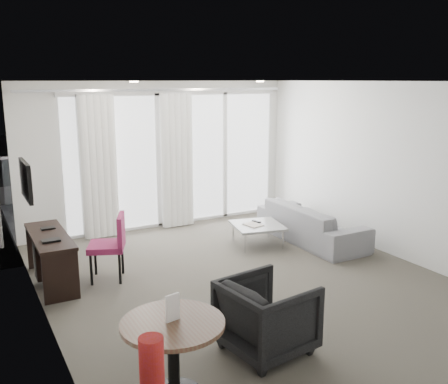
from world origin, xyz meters
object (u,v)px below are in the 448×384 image
round_table (174,360)px  rattan_chair_b (193,180)px  sofa (311,223)px  coffee_table (257,235)px  desk (51,259)px  rattan_chair_a (169,192)px  tub_armchair (267,316)px  desk_chair (106,247)px

round_table → rattan_chair_b: bearing=63.8°
sofa → coffee_table: bearing=75.3°
desk → rattan_chair_a: bearing=43.5°
coffee_table → desk: bearing=-179.7°
desk → rattan_chair_a: rattan_chair_a is taller
tub_armchair → coffee_table: bearing=-38.6°
round_table → desk_chair: bearing=85.6°
tub_armchair → coffee_table: size_ratio=1.06×
desk → coffee_table: bearing=0.3°
desk → tub_armchair: tub_armchair is taller
rattan_chair_a → rattan_chair_b: rattan_chair_a is taller
round_table → rattan_chair_a: (2.25, 5.60, 0.07)m
tub_armchair → coffee_table: 3.24m
coffee_table → rattan_chair_b: rattan_chair_b is taller
desk_chair → rattan_chair_a: (2.04, 2.81, -0.03)m
round_table → rattan_chair_b: rattan_chair_b is taller
desk_chair → sofa: bearing=22.9°
round_table → coffee_table: (2.74, 3.04, -0.17)m
round_table → tub_armchair: (1.09, 0.25, 0.02)m
round_table → sofa: size_ratio=0.41×
tub_armchair → coffee_table: tub_armchair is taller
sofa → rattan_chair_b: rattan_chair_b is taller
desk → rattan_chair_b: rattan_chair_b is taller
rattan_chair_a → sofa: bearing=-55.4°
round_table → rattan_chair_a: 6.03m
desk_chair → tub_armchair: desk_chair is taller
coffee_table → rattan_chair_b: 3.70m
desk → round_table: round_table is taller
tub_armchair → desk_chair: bearing=11.1°
desk_chair → round_table: desk_chair is taller
desk_chair → tub_armchair: 2.68m
coffee_table → rattan_chair_b: size_ratio=0.99×
desk_chair → coffee_table: desk_chair is taller
desk_chair → rattan_chair_b: 4.97m
desk → round_table: (0.46, -3.02, 0.02)m
rattan_chair_a → round_table: bearing=-103.7°
tub_armchair → rattan_chair_b: (2.20, 6.44, 0.02)m
desk_chair → round_table: 2.80m
tub_armchair → rattan_chair_a: rattan_chair_a is taller
rattan_chair_b → tub_armchair: bearing=-122.2°
rattan_chair_b → round_table: bearing=-129.5°
coffee_table → rattan_chair_a: (-0.49, 2.56, 0.25)m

